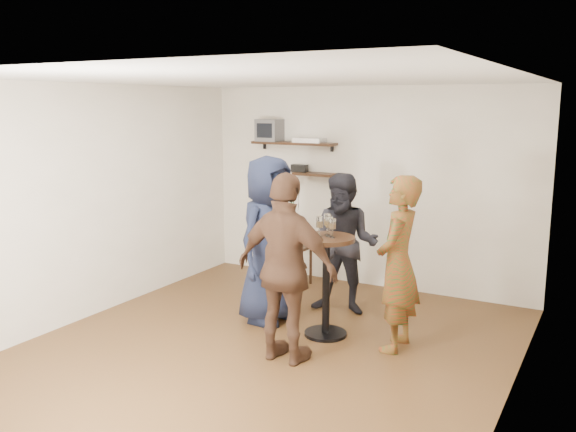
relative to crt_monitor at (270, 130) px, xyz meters
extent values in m
cube|color=#492C17|center=(1.37, -2.38, -2.04)|extent=(4.50, 5.00, 0.04)
cube|color=white|center=(1.37, -2.38, 0.60)|extent=(4.50, 5.00, 0.04)
cube|color=white|center=(1.37, 0.15, -0.72)|extent=(4.50, 0.04, 2.60)
cube|color=white|center=(1.37, -4.89, -0.72)|extent=(4.50, 0.04, 2.60)
cube|color=white|center=(-0.90, -2.38, -0.72)|extent=(0.04, 5.00, 2.60)
cube|color=white|center=(3.64, -2.38, -0.72)|extent=(0.04, 5.00, 2.60)
cube|color=black|center=(0.37, 0.00, -0.17)|extent=(1.20, 0.25, 0.04)
cube|color=black|center=(0.37, 0.00, -0.57)|extent=(1.20, 0.25, 0.04)
cube|color=#59595B|center=(0.00, 0.00, 0.00)|extent=(0.32, 0.30, 0.30)
cube|color=silver|center=(0.61, 0.00, -0.12)|extent=(0.40, 0.24, 0.06)
cube|color=black|center=(0.46, 0.00, -0.50)|extent=(0.22, 0.10, 0.10)
cube|color=black|center=(0.01, 0.05, -0.54)|extent=(0.30, 0.05, 0.03)
cube|color=black|center=(0.57, -0.41, -1.49)|extent=(0.49, 0.49, 0.04)
cylinder|color=black|center=(0.39, -0.60, -1.76)|extent=(0.04, 0.04, 0.51)
cylinder|color=black|center=(0.75, -0.60, -1.76)|extent=(0.04, 0.04, 0.51)
cylinder|color=black|center=(0.39, -0.23, -1.76)|extent=(0.04, 0.04, 0.51)
cylinder|color=black|center=(0.75, -0.23, -1.76)|extent=(0.04, 0.04, 0.51)
cylinder|color=white|center=(0.57, -0.41, -1.32)|extent=(0.14, 0.14, 0.31)
cylinder|color=#22681D|center=(0.55, -0.41, -1.01)|extent=(0.01, 0.07, 0.56)
cone|color=white|center=(0.51, -0.41, -0.67)|extent=(0.07, 0.09, 0.12)
cylinder|color=#22681D|center=(0.59, -0.40, -0.98)|extent=(0.03, 0.06, 0.62)
cone|color=white|center=(0.62, -0.38, -0.60)|extent=(0.11, 0.12, 0.13)
cylinder|color=#22681D|center=(0.57, -0.43, -0.95)|extent=(0.10, 0.09, 0.68)
cone|color=white|center=(0.57, -0.46, -0.54)|extent=(0.13, 0.13, 0.13)
cylinder|color=black|center=(1.72, -1.79, -0.99)|extent=(0.58, 0.58, 0.04)
cylinder|color=black|center=(1.72, -1.79, -1.50)|extent=(0.08, 0.08, 0.97)
cylinder|color=black|center=(1.72, -1.79, -2.00)|extent=(0.44, 0.44, 0.03)
cylinder|color=silver|center=(1.65, -1.82, -0.96)|extent=(0.06, 0.06, 0.00)
cylinder|color=silver|center=(1.65, -1.82, -0.92)|extent=(0.01, 0.01, 0.09)
cylinder|color=silver|center=(1.65, -1.82, -0.81)|extent=(0.07, 0.07, 0.11)
cylinder|color=#F1B863|center=(1.65, -1.82, -0.84)|extent=(0.06, 0.06, 0.06)
cylinder|color=silver|center=(1.79, -1.81, -0.96)|extent=(0.06, 0.06, 0.00)
cylinder|color=silver|center=(1.79, -1.81, -0.92)|extent=(0.01, 0.01, 0.09)
cylinder|color=silver|center=(1.79, -1.81, -0.82)|extent=(0.07, 0.07, 0.11)
cylinder|color=#F1B863|center=(1.79, -1.81, -0.84)|extent=(0.06, 0.06, 0.06)
cylinder|color=silver|center=(1.69, -1.72, -0.96)|extent=(0.06, 0.06, 0.00)
cylinder|color=silver|center=(1.69, -1.72, -0.91)|extent=(0.01, 0.01, 0.10)
cylinder|color=silver|center=(1.69, -1.72, -0.81)|extent=(0.07, 0.07, 0.12)
cylinder|color=#F1B863|center=(1.69, -1.72, -0.83)|extent=(0.07, 0.07, 0.06)
cylinder|color=silver|center=(1.74, -1.78, -0.96)|extent=(0.06, 0.06, 0.00)
cylinder|color=silver|center=(1.74, -1.78, -0.92)|extent=(0.01, 0.01, 0.09)
cylinder|color=silver|center=(1.74, -1.78, -0.81)|extent=(0.07, 0.07, 0.11)
cylinder|color=#F1B863|center=(1.74, -1.78, -0.84)|extent=(0.06, 0.06, 0.06)
imported|color=#9F2312|center=(2.47, -1.77, -1.16)|extent=(0.43, 0.64, 1.72)
imported|color=black|center=(1.60, -1.05, -1.21)|extent=(0.87, 0.73, 1.61)
imported|color=black|center=(0.97, -1.69, -1.10)|extent=(0.70, 0.97, 1.83)
imported|color=#472D1E|center=(1.67, -2.54, -1.13)|extent=(1.07, 0.50, 1.77)
camera|label=1|loc=(4.28, -7.26, 0.37)|focal=38.00mm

